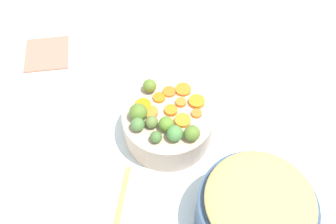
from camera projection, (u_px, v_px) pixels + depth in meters
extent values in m
cube|color=silver|center=(146.00, 147.00, 0.96)|extent=(2.40, 2.40, 0.02)
cylinder|color=#C2A68E|center=(168.00, 124.00, 0.94)|extent=(0.23, 0.23, 0.09)
cylinder|color=#344D6D|center=(253.00, 214.00, 0.79)|extent=(0.24, 0.24, 0.11)
ellipsoid|color=tan|center=(260.00, 200.00, 0.73)|extent=(0.22, 0.22, 0.04)
cylinder|color=orange|center=(143.00, 106.00, 0.91)|extent=(0.05, 0.05, 0.01)
cylinder|color=orange|center=(171.00, 110.00, 0.91)|extent=(0.04, 0.04, 0.01)
cylinder|color=orange|center=(197.00, 102.00, 0.92)|extent=(0.06, 0.06, 0.01)
cylinder|color=orange|center=(181.00, 102.00, 0.92)|extent=(0.04, 0.04, 0.01)
cylinder|color=orange|center=(197.00, 113.00, 0.90)|extent=(0.03, 0.03, 0.01)
cylinder|color=orange|center=(169.00, 92.00, 0.94)|extent=(0.04, 0.04, 0.01)
cylinder|color=orange|center=(152.00, 113.00, 0.90)|extent=(0.05, 0.05, 0.01)
cylinder|color=orange|center=(183.00, 90.00, 0.94)|extent=(0.05, 0.05, 0.01)
cylinder|color=orange|center=(183.00, 120.00, 0.89)|extent=(0.05, 0.05, 0.01)
cylinder|color=orange|center=(160.00, 98.00, 0.93)|extent=(0.04, 0.04, 0.01)
sphere|color=#59842A|center=(166.00, 124.00, 0.87)|extent=(0.04, 0.04, 0.04)
sphere|color=#57782A|center=(192.00, 133.00, 0.85)|extent=(0.04, 0.04, 0.04)
sphere|color=#4D793C|center=(138.00, 124.00, 0.87)|extent=(0.03, 0.03, 0.03)
sphere|color=#547628|center=(138.00, 112.00, 0.88)|extent=(0.04, 0.04, 0.04)
sphere|color=#5D7536|center=(152.00, 122.00, 0.87)|extent=(0.03, 0.03, 0.03)
sphere|color=#5B7929|center=(150.00, 86.00, 0.93)|extent=(0.04, 0.04, 0.04)
sphere|color=#456E32|center=(156.00, 137.00, 0.85)|extent=(0.03, 0.03, 0.03)
sphere|color=#4B8740|center=(175.00, 133.00, 0.85)|extent=(0.04, 0.04, 0.04)
cube|color=tan|center=(118.00, 216.00, 0.84)|extent=(0.08, 0.24, 0.01)
cube|color=#B1705C|center=(47.00, 54.00, 1.14)|extent=(0.19, 0.19, 0.01)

